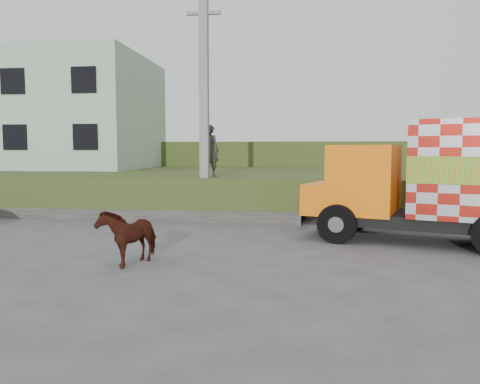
# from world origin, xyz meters

# --- Properties ---
(ground) EXTENTS (120.00, 120.00, 0.00)m
(ground) POSITION_xyz_m (0.00, 0.00, 0.00)
(ground) COLOR #474749
(ground) RESTS_ON ground
(embankment) EXTENTS (40.00, 12.00, 1.50)m
(embankment) POSITION_xyz_m (0.00, 10.00, 0.75)
(embankment) COLOR #2A521B
(embankment) RESTS_ON ground
(embankment_far) EXTENTS (40.00, 12.00, 3.00)m
(embankment_far) POSITION_xyz_m (0.00, 22.00, 1.50)
(embankment_far) COLOR #2A521B
(embankment_far) RESTS_ON ground
(retaining_strip) EXTENTS (16.00, 0.50, 0.40)m
(retaining_strip) POSITION_xyz_m (-2.00, 4.20, 0.20)
(retaining_strip) COLOR #595651
(retaining_strip) RESTS_ON ground
(building) EXTENTS (10.00, 8.00, 6.00)m
(building) POSITION_xyz_m (-11.00, 13.00, 4.50)
(building) COLOR #ABC4A7
(building) RESTS_ON embankment
(utility_pole) EXTENTS (1.20, 0.30, 8.00)m
(utility_pole) POSITION_xyz_m (-1.00, 4.60, 4.08)
(utility_pole) COLOR gray
(utility_pole) RESTS_ON ground
(cargo_truck) EXTENTS (7.61, 4.47, 3.24)m
(cargo_truck) POSITION_xyz_m (6.49, 0.97, 1.67)
(cargo_truck) COLOR black
(cargo_truck) RESTS_ON ground
(cow) EXTENTS (1.10, 1.61, 1.24)m
(cow) POSITION_xyz_m (-1.35, -2.00, 0.62)
(cow) COLOR #34180D
(cow) RESTS_ON ground
(pedestrian) EXTENTS (0.82, 0.68, 1.92)m
(pedestrian) POSITION_xyz_m (-0.96, 5.46, 2.46)
(pedestrian) COLOR #2D2A28
(pedestrian) RESTS_ON embankment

